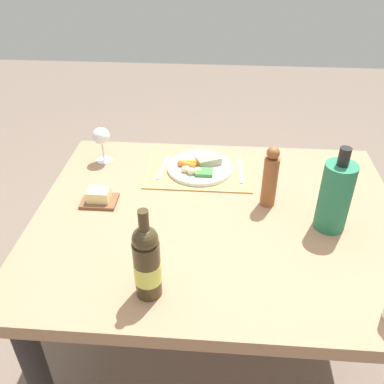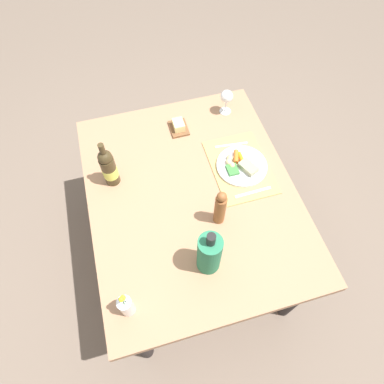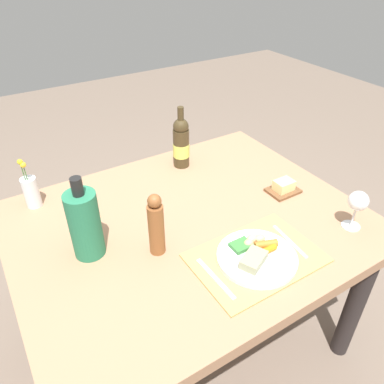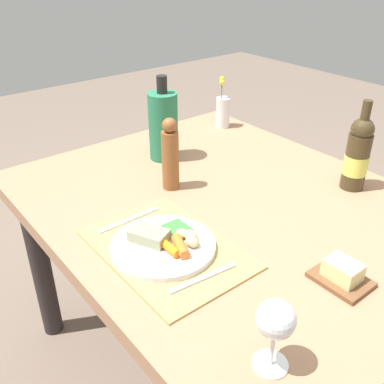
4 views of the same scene
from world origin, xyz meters
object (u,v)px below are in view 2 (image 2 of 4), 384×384
Objects in this scene: dining_table at (192,202)px; knife at (231,145)px; dinner_plate at (241,165)px; wine_glass at (227,97)px; cooler_bottle at (209,253)px; pepper_mill at (220,208)px; fork at (253,192)px; flower_vase at (126,306)px; wine_bottle at (109,167)px; butter_dish at (179,126)px.

dining_table is 0.39m from knife.
wine_glass is (0.42, -0.05, 0.09)m from dinner_plate.
cooler_bottle is at bearing 175.20° from dining_table.
pepper_mill is at bearing 158.67° from wine_glass.
cooler_bottle is at bearing 156.58° from wine_glass.
pepper_mill is 1.52× the size of wine_glass.
dining_table is 0.44m from cooler_bottle.
fork is at bearing -66.59° from pepper_mill.
knife is 0.61× the size of cooler_bottle.
flower_vase is 0.72× the size of cooler_bottle.
fork is 0.67× the size of wine_bottle.
fork is 1.26× the size of wine_glass.
flower_vase reaches higher than dinner_plate.
flower_vase is at bearing 128.53° from dinner_plate.
cooler_bottle reaches higher than wine_bottle.
fork is at bearing -178.92° from dinner_plate.
knife is 0.48m from pepper_mill.
flower_vase is (-0.48, 0.41, 0.16)m from dining_table.
fork is (-0.17, -0.00, -0.01)m from dinner_plate.
butter_dish is (0.53, 0.25, 0.01)m from fork.
flower_vase reaches higher than dining_table.
butter_dish is at bearing 24.46° from fork.
dining_table is 0.29m from pepper_mill.
knife is at bearing -27.96° from cooler_bottle.
fork is at bearing -60.93° from flower_vase.
wine_bottle is 0.79m from wine_glass.
cooler_bottle reaches higher than dinner_plate.
wine_bottle reaches higher than knife.
butter_dish is 0.55× the size of pepper_mill.
dining_table is 6.00× the size of flower_vase.
dinner_plate is 1.74× the size of wine_glass.
dinner_plate is at bearing -35.35° from cooler_bottle.
flower_vase is 0.92× the size of pepper_mill.
fork is 0.46m from cooler_bottle.
dinner_plate is (0.08, -0.30, 0.11)m from dining_table.
dinner_plate is 1.24× the size of flower_vase.
butter_dish is at bearing 3.63° from pepper_mill.
knife is at bearing -0.71° from fork.
flower_vase is at bearing 142.18° from wine_glass.
knife is (0.32, 0.00, 0.00)m from fork.
fork reaches higher than dining_table.
pepper_mill is at bearing -155.04° from dining_table.
dining_table is 4.49× the size of wine_bottle.
flower_vase is at bearing 117.69° from fork.
flower_vase is (-0.56, 0.71, 0.05)m from dinner_plate.
dinner_plate reaches higher than dining_table.
cooler_bottle reaches higher than fork.
pepper_mill reaches higher than knife.
butter_dish is at bearing 35.13° from dinner_plate.
pepper_mill is 0.73m from wine_glass.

